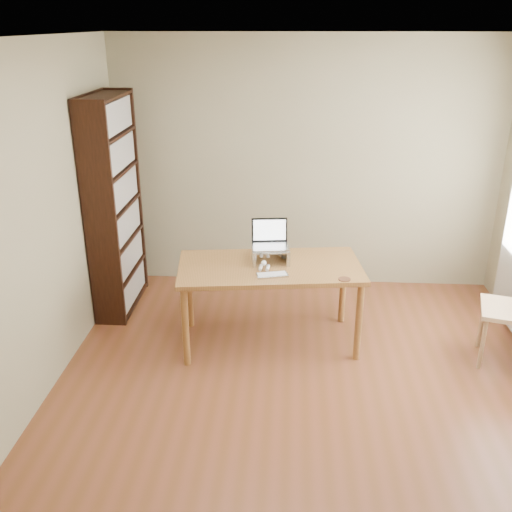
{
  "coord_description": "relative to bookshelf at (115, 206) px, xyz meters",
  "views": [
    {
      "loc": [
        -0.14,
        -3.58,
        2.69
      ],
      "look_at": [
        -0.43,
        0.89,
        0.84
      ],
      "focal_mm": 40.0,
      "sensor_mm": 36.0,
      "label": 1
    }
  ],
  "objects": [
    {
      "name": "bookshelf",
      "position": [
        0.0,
        0.0,
        0.0
      ],
      "size": [
        0.3,
        0.9,
        2.1
      ],
      "color": "black",
      "rests_on": "ground"
    },
    {
      "name": "cat",
      "position": [
        1.49,
        -0.53,
        -0.24
      ],
      "size": [
        0.24,
        0.48,
        0.15
      ],
      "rotation": [
        0.0,
        0.0,
        -0.07
      ],
      "color": "#4E443D",
      "rests_on": "desk"
    },
    {
      "name": "coaster",
      "position": [
        2.14,
        -0.9,
        -0.3
      ],
      "size": [
        0.1,
        0.1,
        0.01
      ],
      "primitive_type": "cylinder",
      "color": "#542E1D",
      "rests_on": "desk"
    },
    {
      "name": "desk",
      "position": [
        1.52,
        -0.64,
        -0.38
      ],
      "size": [
        1.65,
        0.97,
        0.75
      ],
      "rotation": [
        0.0,
        0.0,
        0.12
      ],
      "color": "brown",
      "rests_on": "ground"
    },
    {
      "name": "keyboard",
      "position": [
        1.55,
        -0.86,
        -0.29
      ],
      "size": [
        0.28,
        0.17,
        0.02
      ],
      "rotation": [
        0.0,
        0.0,
        0.25
      ],
      "color": "silver",
      "rests_on": "desk"
    },
    {
      "name": "room",
      "position": [
        1.86,
        -1.54,
        0.25
      ],
      "size": [
        4.04,
        4.54,
        2.64
      ],
      "color": "brown",
      "rests_on": "ground"
    },
    {
      "name": "laptop_stand",
      "position": [
        1.52,
        -0.56,
        -0.22
      ],
      "size": [
        0.32,
        0.25,
        0.13
      ],
      "rotation": [
        0.0,
        0.0,
        0.12
      ],
      "color": "silver",
      "rests_on": "desk"
    },
    {
      "name": "laptop",
      "position": [
        1.52,
        -0.51,
        -0.11
      ],
      "size": [
        0.34,
        0.3,
        0.22
      ],
      "rotation": [
        0.0,
        0.0,
        0.12
      ],
      "color": "silver",
      "rests_on": "laptop_stand"
    }
  ]
}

